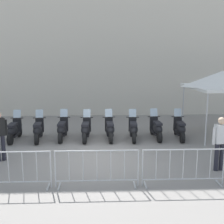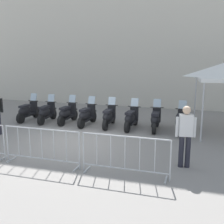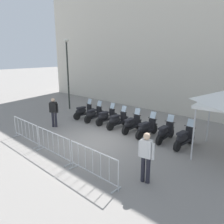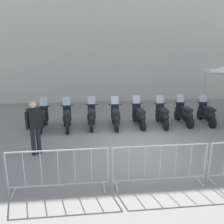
{
  "view_description": "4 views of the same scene",
  "coord_description": "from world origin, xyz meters",
  "px_view_note": "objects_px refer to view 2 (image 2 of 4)",
  "views": [
    {
      "loc": [
        -1.04,
        -10.02,
        3.7
      ],
      "look_at": [
        0.91,
        2.52,
        1.15
      ],
      "focal_mm": 47.83,
      "sensor_mm": 36.0,
      "label": 1
    },
    {
      "loc": [
        3.06,
        -9.13,
        3.05
      ],
      "look_at": [
        1.03,
        1.58,
        0.8
      ],
      "focal_mm": 43.99,
      "sensor_mm": 36.0,
      "label": 2
    },
    {
      "loc": [
        6.61,
        -7.48,
        4.07
      ],
      "look_at": [
        -0.58,
        2.23,
        0.92
      ],
      "focal_mm": 34.77,
      "sensor_mm": 36.0,
      "label": 3
    },
    {
      "loc": [
        -2.57,
        -7.17,
        3.32
      ],
      "look_at": [
        -0.55,
        1.67,
        0.86
      ],
      "focal_mm": 38.81,
      "sensor_mm": 36.0,
      "label": 4
    }
  ],
  "objects_px": {
    "motorcycle_7": "(180,122)",
    "motorcycle_4": "(109,117)",
    "motorcycle_2": "(67,114)",
    "motorcycle_3": "(87,115)",
    "motorcycle_1": "(46,113)",
    "barrier_segment_1": "(42,147)",
    "barrier_segment_2": "(125,156)",
    "officer_near_row_end": "(185,133)",
    "motorcycle_5": "(131,119)",
    "motorcycle_0": "(27,111)",
    "motorcycle_6": "(156,120)"
  },
  "relations": [
    {
      "from": "motorcycle_4",
      "to": "motorcycle_0",
      "type": "bearing_deg",
      "value": 173.81
    },
    {
      "from": "motorcycle_6",
      "to": "motorcycle_2",
      "type": "bearing_deg",
      "value": 172.82
    },
    {
      "from": "barrier_segment_1",
      "to": "officer_near_row_end",
      "type": "bearing_deg",
      "value": 8.37
    },
    {
      "from": "motorcycle_5",
      "to": "officer_near_row_end",
      "type": "distance_m",
      "value": 4.22
    },
    {
      "from": "motorcycle_1",
      "to": "barrier_segment_1",
      "type": "height_order",
      "value": "motorcycle_1"
    },
    {
      "from": "motorcycle_0",
      "to": "motorcycle_6",
      "type": "relative_size",
      "value": 1.0
    },
    {
      "from": "motorcycle_4",
      "to": "motorcycle_6",
      "type": "distance_m",
      "value": 2.02
    },
    {
      "from": "barrier_segment_1",
      "to": "barrier_segment_2",
      "type": "distance_m",
      "value": 2.42
    },
    {
      "from": "motorcycle_1",
      "to": "barrier_segment_1",
      "type": "distance_m",
      "value": 5.18
    },
    {
      "from": "motorcycle_4",
      "to": "motorcycle_7",
      "type": "distance_m",
      "value": 3.02
    },
    {
      "from": "motorcycle_2",
      "to": "officer_near_row_end",
      "type": "xyz_separation_m",
      "value": [
        4.93,
        -4.19,
        0.53
      ]
    },
    {
      "from": "motorcycle_2",
      "to": "motorcycle_7",
      "type": "relative_size",
      "value": 1.0
    },
    {
      "from": "motorcycle_3",
      "to": "motorcycle_4",
      "type": "xyz_separation_m",
      "value": [
        1.02,
        -0.08,
        0.0
      ]
    },
    {
      "from": "motorcycle_0",
      "to": "motorcycle_4",
      "type": "relative_size",
      "value": 1.0
    },
    {
      "from": "motorcycle_4",
      "to": "barrier_segment_2",
      "type": "height_order",
      "value": "motorcycle_4"
    },
    {
      "from": "motorcycle_0",
      "to": "barrier_segment_1",
      "type": "height_order",
      "value": "motorcycle_0"
    },
    {
      "from": "motorcycle_2",
      "to": "motorcycle_5",
      "type": "distance_m",
      "value": 3.03
    },
    {
      "from": "motorcycle_0",
      "to": "motorcycle_5",
      "type": "distance_m",
      "value": 5.05
    },
    {
      "from": "motorcycle_1",
      "to": "motorcycle_3",
      "type": "height_order",
      "value": "same"
    },
    {
      "from": "motorcycle_4",
      "to": "officer_near_row_end",
      "type": "relative_size",
      "value": 1.0
    },
    {
      "from": "motorcycle_1",
      "to": "motorcycle_3",
      "type": "relative_size",
      "value": 1.0
    },
    {
      "from": "motorcycle_5",
      "to": "barrier_segment_1",
      "type": "xyz_separation_m",
      "value": [
        -2.01,
        -4.29,
        0.07
      ]
    },
    {
      "from": "motorcycle_4",
      "to": "barrier_segment_2",
      "type": "relative_size",
      "value": 0.74
    },
    {
      "from": "motorcycle_3",
      "to": "officer_near_row_end",
      "type": "xyz_separation_m",
      "value": [
        3.94,
        -3.97,
        0.53
      ]
    },
    {
      "from": "motorcycle_4",
      "to": "barrier_segment_1",
      "type": "height_order",
      "value": "motorcycle_4"
    },
    {
      "from": "motorcycle_0",
      "to": "motorcycle_6",
      "type": "distance_m",
      "value": 6.07
    },
    {
      "from": "motorcycle_5",
      "to": "motorcycle_6",
      "type": "distance_m",
      "value": 1.02
    },
    {
      "from": "motorcycle_1",
      "to": "motorcycle_4",
      "type": "bearing_deg",
      "value": -6.04
    },
    {
      "from": "motorcycle_1",
      "to": "officer_near_row_end",
      "type": "bearing_deg",
      "value": -35.29
    },
    {
      "from": "motorcycle_0",
      "to": "motorcycle_7",
      "type": "xyz_separation_m",
      "value": [
        7.02,
        -0.81,
        0.0
      ]
    },
    {
      "from": "motorcycle_0",
      "to": "officer_near_row_end",
      "type": "height_order",
      "value": "officer_near_row_end"
    },
    {
      "from": "motorcycle_5",
      "to": "barrier_segment_2",
      "type": "bearing_deg",
      "value": -85.08
    },
    {
      "from": "motorcycle_7",
      "to": "motorcycle_4",
      "type": "bearing_deg",
      "value": 172.83
    },
    {
      "from": "motorcycle_7",
      "to": "motorcycle_1",
      "type": "bearing_deg",
      "value": 173.4
    },
    {
      "from": "motorcycle_5",
      "to": "motorcycle_4",
      "type": "bearing_deg",
      "value": 170.13
    },
    {
      "from": "motorcycle_4",
      "to": "barrier_segment_2",
      "type": "bearing_deg",
      "value": -73.73
    },
    {
      "from": "motorcycle_4",
      "to": "barrier_segment_1",
      "type": "distance_m",
      "value": 4.58
    },
    {
      "from": "motorcycle_6",
      "to": "barrier_segment_1",
      "type": "relative_size",
      "value": 0.74
    },
    {
      "from": "motorcycle_3",
      "to": "motorcycle_2",
      "type": "bearing_deg",
      "value": 167.25
    },
    {
      "from": "motorcycle_3",
      "to": "motorcycle_5",
      "type": "bearing_deg",
      "value": -7.3
    },
    {
      "from": "barrier_segment_1",
      "to": "barrier_segment_2",
      "type": "bearing_deg",
      "value": -6.49
    },
    {
      "from": "motorcycle_5",
      "to": "motorcycle_1",
      "type": "bearing_deg",
      "value": 173.0
    },
    {
      "from": "motorcycle_6",
      "to": "officer_near_row_end",
      "type": "distance_m",
      "value": 3.83
    },
    {
      "from": "motorcycle_2",
      "to": "barrier_segment_1",
      "type": "height_order",
      "value": "motorcycle_2"
    },
    {
      "from": "motorcycle_3",
      "to": "motorcycle_4",
      "type": "height_order",
      "value": "same"
    },
    {
      "from": "motorcycle_2",
      "to": "motorcycle_3",
      "type": "height_order",
      "value": "same"
    },
    {
      "from": "motorcycle_6",
      "to": "barrier_segment_1",
      "type": "xyz_separation_m",
      "value": [
        -3.03,
        -4.27,
        0.07
      ]
    },
    {
      "from": "motorcycle_6",
      "to": "barrier_segment_2",
      "type": "relative_size",
      "value": 0.74
    },
    {
      "from": "motorcycle_2",
      "to": "motorcycle_4",
      "type": "distance_m",
      "value": 2.03
    },
    {
      "from": "motorcycle_7",
      "to": "motorcycle_2",
      "type": "bearing_deg",
      "value": 172.2
    }
  ]
}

